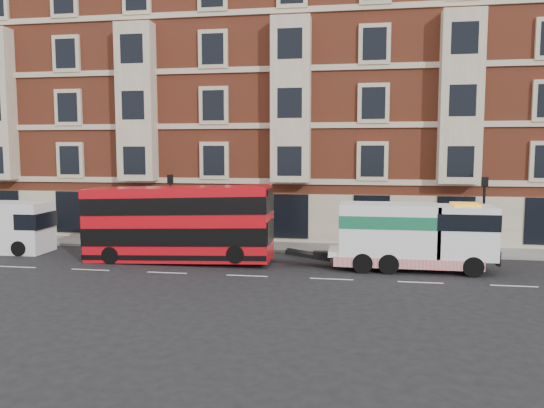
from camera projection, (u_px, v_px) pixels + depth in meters
The scene contains 9 objects.
ground at pixel (247, 276), 25.19m from camera, with size 120.00×120.00×0.00m, color black.
sidewalk at pixel (272, 246), 32.55m from camera, with size 90.00×3.00×0.15m, color slate.
victorian_terrace at pixel (295, 94), 38.84m from camera, with size 45.00×12.00×20.40m.
lamp_post_west at pixel (171, 205), 31.97m from camera, with size 0.35×0.15×4.35m.
lamp_post_east at pixel (484, 210), 29.11m from camera, with size 0.35×0.15×4.35m.
double_decker_bus at pixel (178, 223), 28.10m from camera, with size 9.96×2.28×4.03m.
tow_truck at pixel (411, 235), 26.23m from camera, with size 7.97×2.36×3.32m.
box_van at pixel (1, 227), 31.13m from camera, with size 5.72×2.55×2.94m.
pedestrian at pixel (168, 230), 33.74m from camera, with size 0.55×0.36×1.50m, color #192033.
Camera 1 is at (5.12, -24.22, 5.93)m, focal length 35.00 mm.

